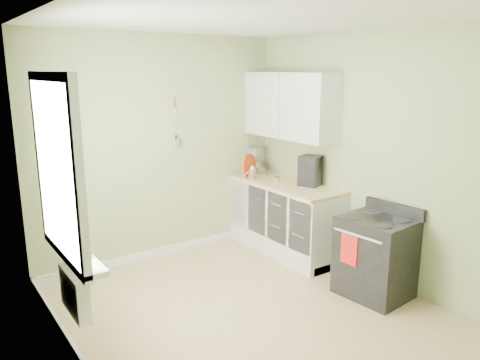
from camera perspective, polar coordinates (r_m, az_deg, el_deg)
floor at (r=4.70m, az=1.07°, el=-15.90°), size 3.20×3.60×0.02m
ceiling at (r=4.12m, az=1.25°, el=19.27°), size 3.20×3.60×0.02m
wall_back at (r=5.73m, az=-9.66°, el=3.77°), size 3.20×0.02×2.70m
wall_left at (r=3.52m, az=-20.45°, el=-2.89°), size 0.02×3.60×2.70m
wall_right at (r=5.30m, az=15.32°, el=2.71°), size 0.02×3.60×2.70m
base_cabinets at (r=5.99m, az=5.47°, el=-4.73°), size 0.60×1.60×0.87m
countertop at (r=5.86m, az=5.50°, el=-0.51°), size 0.64×1.60×0.04m
upper_cabinets at (r=5.87m, az=6.08°, el=9.01°), size 0.35×1.40×0.80m
window at (r=3.77m, az=-21.50°, el=1.17°), size 0.06×1.14×1.44m
window_sill at (r=3.97m, az=-19.65°, el=-8.18°), size 0.18×1.14×0.04m
radiator at (r=4.05m, az=-19.49°, el=-12.84°), size 0.12×0.50×0.35m
wall_utensils at (r=5.77m, az=-7.81°, el=6.04°), size 0.02×0.14×0.58m
stove at (r=5.04m, az=16.17°, el=-8.93°), size 0.65×0.72×0.94m
stand_mixer at (r=6.39m, az=1.45°, el=2.41°), size 0.24×0.34×0.39m
kettle at (r=5.96m, az=1.46°, el=0.92°), size 0.18×0.11×0.19m
coffee_maker at (r=5.70m, az=8.52°, el=1.03°), size 0.27×0.29×0.37m
red_tray at (r=6.04m, az=1.11°, el=1.75°), size 0.32×0.19×0.32m
jar at (r=5.85m, az=4.50°, el=0.09°), size 0.07×0.07×0.07m
plant_a at (r=3.69m, az=-18.67°, el=-6.71°), size 0.21×0.18×0.33m
plant_b at (r=3.80m, az=-19.19°, el=-6.36°), size 0.21×0.21×0.30m
plant_c at (r=4.16m, az=-20.71°, el=-4.73°), size 0.22×0.22×0.31m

